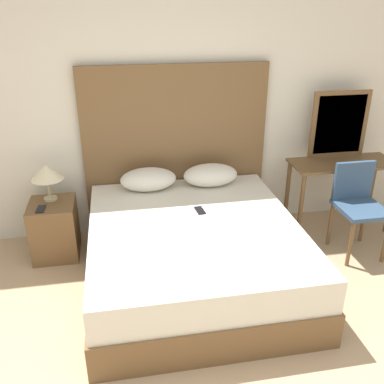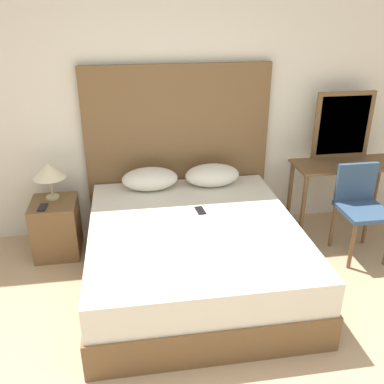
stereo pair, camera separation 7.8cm
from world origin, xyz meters
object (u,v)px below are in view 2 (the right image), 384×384
Objects in this scene: table_lamp at (49,172)px; chair at (360,203)px; phone_on_nightstand at (43,207)px; vanity_desk at (345,176)px; phone_on_bed at (200,210)px; nightstand at (57,228)px; bed at (194,253)px.

chair is (2.86, -0.51, -0.30)m from table_lamp.
phone_on_nightstand is at bearing -107.83° from table_lamp.
table_lamp is 0.32× the size of vanity_desk.
phone_on_nightstand is 2.98m from vanity_desk.
phone_on_bed is 1.02× the size of phone_on_nightstand.
table_lamp reaches higher than nightstand.
table_lamp is at bearing 96.70° from nightstand.
table_lamp is 2.92m from chair.
phone_on_bed is (0.09, 0.23, 0.29)m from bed.
phone_on_bed is at bearing -21.48° from table_lamp.
phone_on_nightstand is (-0.06, -0.20, -0.27)m from table_lamp.
phone_on_bed reaches higher than nightstand.
bed is 3.60× the size of nightstand.
vanity_desk is 1.23× the size of chair.
chair is at bearing -6.11° from phone_on_nightstand.
vanity_desk is at bearing 21.75° from bed.
chair reaches higher than nightstand.
table_lamp is at bearing 158.52° from phone_on_bed.
bed is at bearing -28.44° from nightstand.
phone_on_bed is 1.53m from chair.
table_lamp is 0.40× the size of chair.
vanity_desk is at bearing 0.07° from nightstand.
phone_on_nightstand is 2.94m from chair.
table_lamp is 2.92m from vanity_desk.
bed reaches higher than nightstand.
nightstand is at bearing -179.93° from vanity_desk.
bed is 12.52× the size of phone_on_bed.
nightstand is 0.51× the size of vanity_desk.
nightstand is 0.55m from table_lamp.
vanity_desk is (1.67, 0.67, 0.34)m from bed.
bed is 1.44m from phone_on_nightstand.
vanity_desk is (2.97, 0.11, 0.07)m from phone_on_nightstand.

